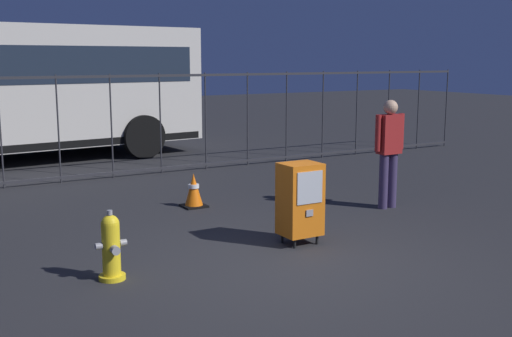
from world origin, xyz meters
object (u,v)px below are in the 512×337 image
pedestrian (389,147)px  traffic_cone (194,191)px  fire_hydrant (111,247)px  newspaper_box_primary (300,199)px

pedestrian → traffic_cone: bearing=148.3°
fire_hydrant → traffic_cone: 3.35m
fire_hydrant → traffic_cone: (2.14, 2.57, -0.09)m
pedestrian → traffic_cone: pedestrian is taller
newspaper_box_primary → pedestrian: bearing=21.9°
fire_hydrant → pedestrian: 4.84m
newspaper_box_primary → traffic_cone: bearing=96.8°
newspaper_box_primary → pedestrian: size_ratio=0.61×
traffic_cone → newspaper_box_primary: bearing=-83.2°
pedestrian → newspaper_box_primary: bearing=-158.1°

